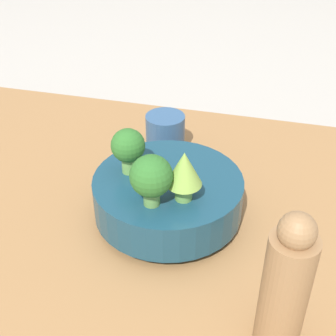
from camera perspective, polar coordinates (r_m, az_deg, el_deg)
The scene contains 8 objects.
ground_plane at distance 0.74m, azimuth -2.67°, elevation -8.95°, with size 6.00×6.00×0.00m, color #ADA89E.
table at distance 0.73m, azimuth -2.70°, elevation -7.98°, with size 1.05×0.78×0.03m.
bowl at distance 0.71m, azimuth -0.00°, elevation -3.42°, with size 0.22×0.22×0.07m.
broccoli_floret_right at distance 0.68m, azimuth -4.89°, elevation 2.55°, with size 0.05×0.05×0.07m.
romanesco_piece_far at distance 0.62m, azimuth 1.98°, elevation -0.37°, with size 0.05×0.05×0.08m.
broccoli_floret_back at distance 0.61m, azimuth -2.07°, elevation -1.14°, with size 0.06×0.06×0.08m.
cup at distance 0.87m, azimuth -0.34°, elevation 4.13°, with size 0.07×0.07×0.08m.
pepper_mill at distance 0.53m, azimuth 14.16°, elevation -13.80°, with size 0.05×0.05×0.19m.
Camera 1 is at (-0.17, 0.51, 0.51)m, focal length 50.00 mm.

